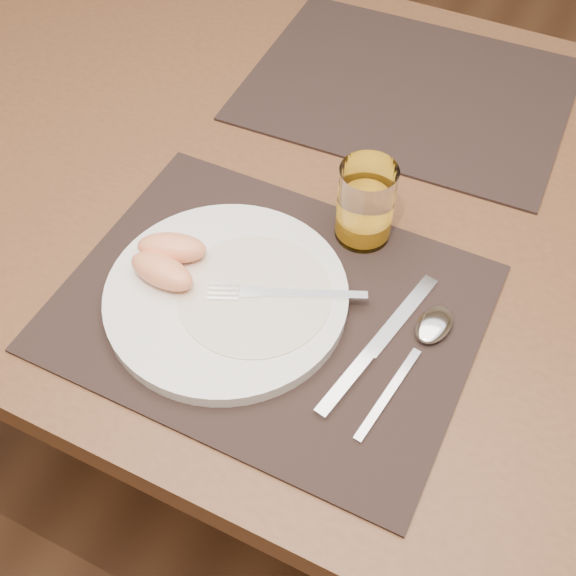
{
  "coord_description": "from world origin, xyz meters",
  "views": [
    {
      "loc": [
        0.24,
        -0.64,
        1.39
      ],
      "look_at": [
        0.02,
        -0.2,
        0.77
      ],
      "focal_mm": 45.0,
      "sensor_mm": 36.0,
      "label": 1
    }
  ],
  "objects_px": {
    "juice_glass": "(365,206)",
    "spoon": "(428,334)",
    "table": "(336,227)",
    "knife": "(370,354)",
    "placemat_near": "(269,307)",
    "fork": "(273,293)",
    "plate": "(226,296)",
    "placemat_far": "(408,89)"
  },
  "relations": [
    {
      "from": "placemat_near",
      "to": "fork",
      "type": "distance_m",
      "value": 0.02
    },
    {
      "from": "juice_glass",
      "to": "placemat_far",
      "type": "bearing_deg",
      "value": 99.59
    },
    {
      "from": "table",
      "to": "knife",
      "type": "height_order",
      "value": "knife"
    },
    {
      "from": "plate",
      "to": "juice_glass",
      "type": "relative_size",
      "value": 2.67
    },
    {
      "from": "table",
      "to": "juice_glass",
      "type": "xyz_separation_m",
      "value": [
        0.06,
        -0.07,
        0.13
      ]
    },
    {
      "from": "placemat_near",
      "to": "juice_glass",
      "type": "height_order",
      "value": "juice_glass"
    },
    {
      "from": "placemat_near",
      "to": "juice_glass",
      "type": "relative_size",
      "value": 4.45
    },
    {
      "from": "fork",
      "to": "knife",
      "type": "relative_size",
      "value": 0.76
    },
    {
      "from": "juice_glass",
      "to": "spoon",
      "type": "bearing_deg",
      "value": -42.38
    },
    {
      "from": "fork",
      "to": "spoon",
      "type": "distance_m",
      "value": 0.17
    },
    {
      "from": "plate",
      "to": "knife",
      "type": "xyz_separation_m",
      "value": [
        0.17,
        0.0,
        -0.01
      ]
    },
    {
      "from": "table",
      "to": "placemat_far",
      "type": "relative_size",
      "value": 3.11
    },
    {
      "from": "juice_glass",
      "to": "placemat_near",
      "type": "bearing_deg",
      "value": -108.93
    },
    {
      "from": "juice_glass",
      "to": "knife",
      "type": "bearing_deg",
      "value": -65.06
    },
    {
      "from": "placemat_far",
      "to": "juice_glass",
      "type": "bearing_deg",
      "value": -80.41
    },
    {
      "from": "table",
      "to": "spoon",
      "type": "xyz_separation_m",
      "value": [
        0.18,
        -0.18,
        0.09
      ]
    },
    {
      "from": "placemat_far",
      "to": "spoon",
      "type": "xyz_separation_m",
      "value": [
        0.17,
        -0.4,
        0.01
      ]
    },
    {
      "from": "placemat_near",
      "to": "placemat_far",
      "type": "xyz_separation_m",
      "value": [
        0.0,
        0.44,
        0.0
      ]
    },
    {
      "from": "table",
      "to": "fork",
      "type": "xyz_separation_m",
      "value": [
        0.01,
        -0.21,
        0.11
      ]
    },
    {
      "from": "knife",
      "to": "juice_glass",
      "type": "height_order",
      "value": "juice_glass"
    },
    {
      "from": "placemat_near",
      "to": "knife",
      "type": "xyz_separation_m",
      "value": [
        0.12,
        -0.01,
        0.0
      ]
    },
    {
      "from": "knife",
      "to": "spoon",
      "type": "height_order",
      "value": "spoon"
    },
    {
      "from": "fork",
      "to": "knife",
      "type": "bearing_deg",
      "value": -8.12
    },
    {
      "from": "fork",
      "to": "placemat_near",
      "type": "bearing_deg",
      "value": -112.03
    },
    {
      "from": "knife",
      "to": "juice_glass",
      "type": "xyz_separation_m",
      "value": [
        -0.07,
        0.16,
        0.04
      ]
    },
    {
      "from": "table",
      "to": "placemat_near",
      "type": "xyz_separation_m",
      "value": [
        0.01,
        -0.22,
        0.09
      ]
    },
    {
      "from": "placemat_far",
      "to": "spoon",
      "type": "distance_m",
      "value": 0.44
    },
    {
      "from": "fork",
      "to": "knife",
      "type": "distance_m",
      "value": 0.12
    },
    {
      "from": "juice_glass",
      "to": "plate",
      "type": "bearing_deg",
      "value": -120.93
    },
    {
      "from": "table",
      "to": "fork",
      "type": "relative_size",
      "value": 8.42
    },
    {
      "from": "table",
      "to": "juice_glass",
      "type": "relative_size",
      "value": 13.85
    },
    {
      "from": "table",
      "to": "plate",
      "type": "distance_m",
      "value": 0.25
    },
    {
      "from": "table",
      "to": "placemat_far",
      "type": "height_order",
      "value": "placemat_far"
    },
    {
      "from": "table",
      "to": "placemat_near",
      "type": "relative_size",
      "value": 3.11
    },
    {
      "from": "table",
      "to": "spoon",
      "type": "distance_m",
      "value": 0.27
    },
    {
      "from": "table",
      "to": "fork",
      "type": "distance_m",
      "value": 0.24
    },
    {
      "from": "knife",
      "to": "juice_glass",
      "type": "relative_size",
      "value": 2.16
    },
    {
      "from": "placemat_far",
      "to": "juice_glass",
      "type": "distance_m",
      "value": 0.3
    },
    {
      "from": "table",
      "to": "juice_glass",
      "type": "distance_m",
      "value": 0.16
    },
    {
      "from": "knife",
      "to": "spoon",
      "type": "xyz_separation_m",
      "value": [
        0.05,
        0.05,
        0.0
      ]
    },
    {
      "from": "plate",
      "to": "fork",
      "type": "relative_size",
      "value": 1.62
    },
    {
      "from": "placemat_near",
      "to": "fork",
      "type": "relative_size",
      "value": 2.71
    }
  ]
}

